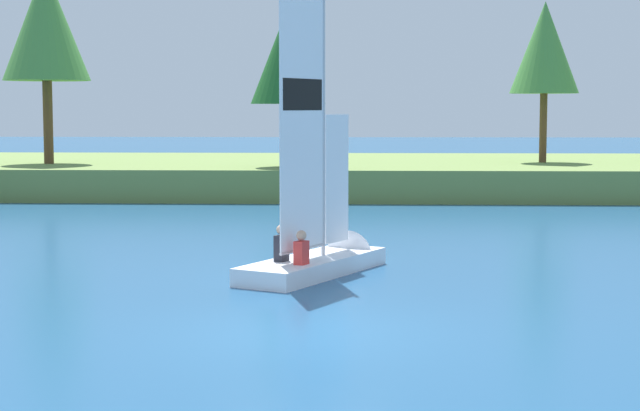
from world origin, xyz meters
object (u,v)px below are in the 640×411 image
object	(u,v)px
shoreline_tree_centre	(545,48)
sailboat	(330,246)
shoreline_tree_left	(46,25)
shoreline_tree_midleft	(288,56)

from	to	relation	value
shoreline_tree_centre	sailboat	xyz separation A→B (m)	(-7.89, -20.46, -5.20)
shoreline_tree_left	shoreline_tree_centre	distance (m)	19.54
shoreline_tree_midleft	shoreline_tree_centre	distance (m)	10.50
shoreline_tree_midleft	sailboat	xyz separation A→B (m)	(2.07, -17.15, -4.75)
shoreline_tree_left	shoreline_tree_midleft	world-z (taller)	shoreline_tree_left
shoreline_tree_left	shoreline_tree_centre	bearing A→B (deg)	4.91
shoreline_tree_left	shoreline_tree_midleft	bearing A→B (deg)	-9.84
shoreline_tree_centre	sailboat	distance (m)	22.54
shoreline_tree_midleft	sailboat	world-z (taller)	shoreline_tree_midleft
shoreline_tree_left	sailboat	xyz separation A→B (m)	(11.56, -18.79, -6.05)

